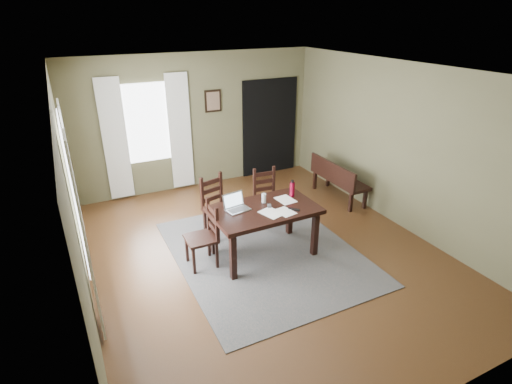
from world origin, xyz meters
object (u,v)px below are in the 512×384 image
chair_back_right (267,197)px  bench (337,177)px  chair_back_left (217,207)px  water_bottle (292,189)px  dining_table (264,214)px  chair_end (204,236)px  laptop (236,205)px

chair_back_right → bench: 1.67m
chair_back_left → water_bottle: water_bottle is taller
chair_back_left → water_bottle: bearing=-51.8°
water_bottle → dining_table: bearing=-162.4°
chair_end → bench: chair_end is taller
chair_end → water_bottle: (1.46, 0.04, 0.43)m
chair_back_right → dining_table: bearing=-115.0°
chair_back_right → laptop: bearing=-135.3°
dining_table → laptop: bearing=156.3°
chair_end → chair_back_right: size_ratio=1.01×
dining_table → water_bottle: 0.64m
water_bottle → bench: bearing=30.9°
chair_end → water_bottle: 1.52m
bench → laptop: (-2.56, -0.98, 0.38)m
chair_back_left → laptop: same height
dining_table → bench: 2.47m
bench → water_bottle: bearing=120.9°
chair_back_left → laptop: (0.02, -0.73, 0.35)m
laptop → chair_back_left: bearing=82.1°
dining_table → chair_back_left: bearing=113.2°
dining_table → chair_end: chair_end is taller
chair_back_right → chair_end: bearing=-146.4°
dining_table → bench: size_ratio=1.14×
chair_back_left → water_bottle: (0.97, -0.70, 0.41)m
dining_table → chair_back_right: bearing=59.1°
chair_back_right → laptop: size_ratio=2.55×
dining_table → water_bottle: size_ratio=5.95×
chair_back_right → water_bottle: size_ratio=3.64×
dining_table → bench: bearing=26.8°
chair_back_right → bench: (1.65, 0.23, -0.01)m
dining_table → laptop: laptop is taller
dining_table → water_bottle: water_bottle is taller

